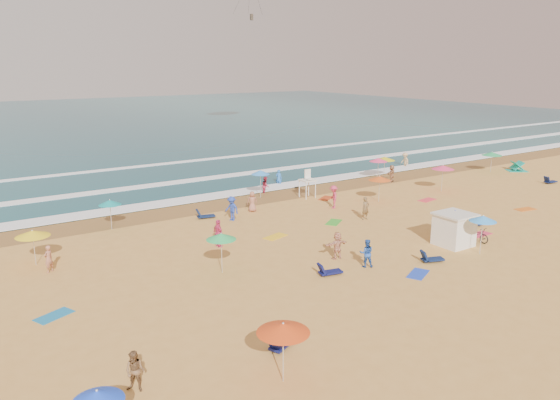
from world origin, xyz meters
TOP-DOWN VIEW (x-y plane):
  - ground at (0.00, 0.00)m, footprint 220.00×220.00m
  - ocean at (0.00, 84.00)m, footprint 220.00×140.00m
  - wet_sand at (0.00, 12.50)m, footprint 220.00×220.00m
  - surf_foam at (0.00, 21.32)m, footprint 200.00×18.70m
  - cabana at (5.23, -5.07)m, footprint 2.00×2.00m
  - cabana_roof at (5.23, -5.07)m, footprint 2.20×2.20m
  - bicycle at (7.13, -5.37)m, footprint 0.66×1.87m
  - lifeguard_stand at (4.94, 10.33)m, footprint 1.20×1.20m
  - beach_umbrellas at (1.24, 1.79)m, footprint 65.49×30.11m
  - loungers at (5.86, -3.82)m, footprint 40.55×20.87m
  - towels at (-1.96, -1.67)m, footprint 45.51×22.17m
  - popup_tents at (27.79, 1.69)m, footprint 8.79×13.86m
  - beachgoers at (-0.17, 5.51)m, footprint 45.74×26.39m

SIDE VIEW (x-z plane):
  - ground at x=0.00m, z-range 0.00..0.00m
  - ocean at x=0.00m, z-range -0.09..0.09m
  - wet_sand at x=0.00m, z-range 0.01..0.01m
  - towels at x=-1.96m, z-range 0.00..0.03m
  - surf_foam at x=0.00m, z-range 0.08..0.12m
  - loungers at x=5.86m, z-range 0.00..0.34m
  - bicycle at x=7.13m, z-range 0.00..0.98m
  - popup_tents at x=27.79m, z-range 0.00..1.20m
  - beachgoers at x=-0.17m, z-range -0.25..1.87m
  - cabana at x=5.23m, z-range 0.00..2.00m
  - lifeguard_stand at x=4.94m, z-range 0.00..2.10m
  - cabana_roof at x=5.23m, z-range 2.00..2.12m
  - beach_umbrellas at x=1.24m, z-range 1.76..2.47m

